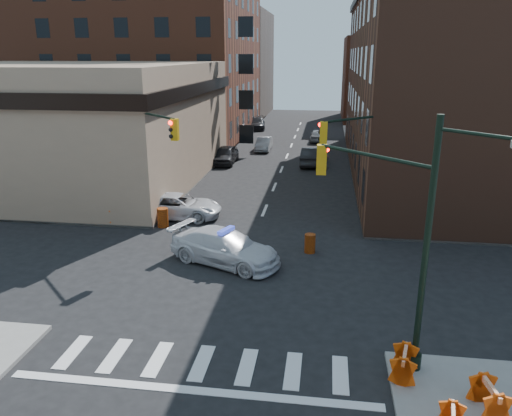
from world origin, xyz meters
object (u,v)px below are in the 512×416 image
(parked_car_enear, at_px, (311,156))
(barrel_bank, at_px, (163,218))
(parked_car_wnear, at_px, (225,155))
(police_car, at_px, (225,247))
(pedestrian_a, at_px, (125,192))
(pedestrian_b, at_px, (64,207))
(barrel_road, at_px, (310,243))
(barricade_se_a, at_px, (404,364))
(pickup, at_px, (178,206))
(barricade_nw_a, at_px, (107,214))
(parked_car_wfar, at_px, (264,144))

(parked_car_enear, height_order, barrel_bank, parked_car_enear)
(barrel_bank, bearing_deg, parked_car_wnear, 89.50)
(police_car, xyz_separation_m, barrel_bank, (-4.64, 4.66, -0.25))
(pedestrian_a, relative_size, pedestrian_b, 1.26)
(parked_car_enear, distance_m, barrel_road, 20.90)
(police_car, bearing_deg, barricade_se_a, -115.93)
(barrel_bank, bearing_deg, parked_car_enear, 66.21)
(police_car, bearing_deg, parked_car_wnear, 33.85)
(pickup, distance_m, pedestrian_b, 6.71)
(pedestrian_b, bearing_deg, pickup, -6.35)
(police_car, distance_m, parked_car_enear, 23.05)
(parked_car_wnear, height_order, barricade_nw_a, parked_car_wnear)
(parked_car_wfar, bearing_deg, parked_car_wnear, -111.59)
(barricade_se_a, bearing_deg, parked_car_enear, 20.35)
(pedestrian_a, distance_m, pedestrian_b, 4.02)
(pedestrian_a, bearing_deg, parked_car_wnear, 110.25)
(barricade_se_a, bearing_deg, pedestrian_b, 67.63)
(pedestrian_a, distance_m, barricade_nw_a, 3.19)
(parked_car_wnear, relative_size, barrel_road, 4.83)
(parked_car_wnear, bearing_deg, police_car, -78.35)
(parked_car_wnear, distance_m, barricade_se_a, 32.80)
(pickup, distance_m, barricade_nw_a, 4.24)
(pickup, relative_size, pedestrian_a, 2.72)
(parked_car_wfar, xyz_separation_m, pedestrian_a, (-6.39, -21.54, 0.45))
(barricade_nw_a, bearing_deg, parked_car_wnear, 87.97)
(parked_car_wnear, xyz_separation_m, barricade_se_a, (11.75, -30.62, -0.20))
(pedestrian_b, distance_m, barricade_nw_a, 2.65)
(parked_car_wfar, relative_size, pedestrian_a, 2.11)
(parked_car_wfar, distance_m, parked_car_enear, 8.30)
(parked_car_wnear, height_order, parked_car_wfar, parked_car_wnear)
(barrel_road, distance_m, barrel_bank, 9.08)
(barrel_road, bearing_deg, parked_car_wnear, 112.51)
(pickup, xyz_separation_m, barrel_bank, (-0.39, -1.82, -0.18))
(pickup, relative_size, barrel_bank, 4.73)
(parked_car_wfar, distance_m, barrel_road, 28.00)
(police_car, relative_size, pedestrian_b, 3.58)
(barricade_se_a, bearing_deg, parked_car_wfar, 26.75)
(parked_car_enear, bearing_deg, barrel_bank, 68.27)
(parked_car_wfar, xyz_separation_m, barrel_bank, (-2.84, -24.65, -0.12))
(police_car, height_order, parked_car_enear, police_car)
(police_car, distance_m, pedestrian_a, 11.30)
(pedestrian_b, distance_m, barrel_road, 14.97)
(barricade_se_a, height_order, barricade_nw_a, barricade_nw_a)
(parked_car_enear, bearing_deg, barricade_nw_a, 59.92)
(barricade_nw_a, bearing_deg, barrel_road, -3.29)
(barrel_bank, bearing_deg, pickup, 77.82)
(parked_car_wnear, xyz_separation_m, parked_car_wfar, (2.69, 6.88, -0.12))
(parked_car_wnear, relative_size, barricade_nw_a, 3.65)
(police_car, bearing_deg, pickup, 55.81)
(pedestrian_b, relative_size, barrel_bank, 1.38)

